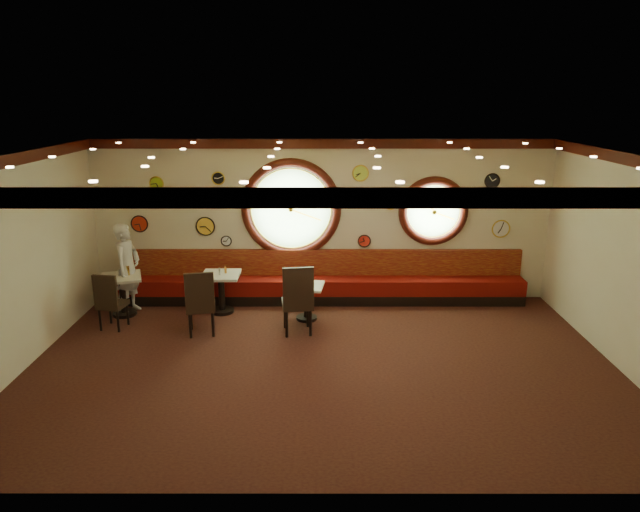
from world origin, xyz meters
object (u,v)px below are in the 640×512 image
at_px(table_a, 123,291).
at_px(chair_a, 109,298).
at_px(condiment_b_bottle, 226,270).
at_px(waiter, 128,268).
at_px(table_b, 221,288).
at_px(chair_b, 200,299).
at_px(condiment_b_salt, 220,270).
at_px(condiment_a_bottle, 128,271).
at_px(condiment_b_pepper, 220,272).
at_px(table_c, 307,298).
at_px(condiment_a_salt, 120,272).
at_px(condiment_c_salt, 304,282).
at_px(condiment_c_pepper, 305,283).
at_px(condiment_c_bottle, 309,280).
at_px(condiment_a_pepper, 119,273).
at_px(chair_c, 298,296).

xyz_separation_m(table_a, chair_a, (0.01, -0.70, 0.11)).
bearing_deg(condiment_b_bottle, waiter, -179.43).
xyz_separation_m(table_b, chair_b, (-0.17, -1.09, 0.18)).
relative_size(condiment_b_salt, condiment_a_bottle, 0.55).
relative_size(condiment_b_salt, condiment_b_pepper, 0.98).
height_order(table_c, condiment_a_salt, condiment_a_salt).
relative_size(condiment_c_salt, condiment_c_pepper, 1.05).
xyz_separation_m(condiment_b_pepper, condiment_b_bottle, (0.09, 0.12, 0.02)).
relative_size(condiment_b_salt, condiment_c_bottle, 0.71).
xyz_separation_m(chair_b, condiment_c_salt, (1.74, 0.73, 0.06)).
relative_size(table_a, waiter, 0.52).
bearing_deg(condiment_a_pepper, condiment_c_pepper, -4.30).
bearing_deg(table_a, chair_b, -29.73).
relative_size(condiment_a_salt, condiment_b_salt, 1.04).
relative_size(table_a, condiment_b_pepper, 8.89).
bearing_deg(condiment_a_bottle, table_a, -155.60).
relative_size(chair_b, waiter, 0.42).
bearing_deg(table_b, condiment_a_salt, -177.76).
bearing_deg(chair_c, condiment_a_pepper, 157.16).
bearing_deg(chair_c, condiment_c_pepper, 73.23).
bearing_deg(chair_c, condiment_b_pepper, 139.19).
bearing_deg(chair_b, chair_a, 161.11).
bearing_deg(condiment_b_pepper, condiment_a_bottle, -179.32).
bearing_deg(chair_c, chair_b, 173.77).
bearing_deg(condiment_a_pepper, chair_c, -15.28).
distance_m(table_c, condiment_a_salt, 3.52).
bearing_deg(condiment_a_bottle, condiment_c_bottle, -3.42).
distance_m(condiment_a_salt, condiment_a_pepper, 0.06).
bearing_deg(table_c, table_a, 176.46).
distance_m(chair_a, condiment_b_salt, 2.02).
bearing_deg(table_c, chair_a, -171.93).
distance_m(condiment_c_pepper, condiment_b_bottle, 1.58).
xyz_separation_m(condiment_b_bottle, condiment_c_bottle, (1.57, -0.34, -0.10)).
bearing_deg(condiment_c_pepper, table_c, 57.62).
xyz_separation_m(chair_b, condiment_c_pepper, (1.76, 0.69, 0.06)).
height_order(condiment_a_bottle, condiment_b_bottle, condiment_a_bottle).
height_order(condiment_b_pepper, condiment_a_bottle, condiment_a_bottle).
bearing_deg(table_b, condiment_a_pepper, -175.79).
height_order(table_c, chair_a, chair_a).
height_order(chair_b, condiment_b_salt, chair_b).
distance_m(table_a, condiment_c_pepper, 3.43).
relative_size(table_b, chair_c, 0.99).
distance_m(table_b, chair_b, 1.12).
height_order(condiment_b_salt, condiment_c_pepper, condiment_b_salt).
bearing_deg(condiment_a_bottle, condiment_b_bottle, 4.48).
distance_m(table_b, condiment_b_pepper, 0.34).
xyz_separation_m(table_c, condiment_c_bottle, (0.04, 0.06, 0.32)).
distance_m(chair_a, chair_b, 1.66).
bearing_deg(chair_b, table_a, 139.87).
bearing_deg(condiment_b_bottle, condiment_c_pepper, -16.44).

